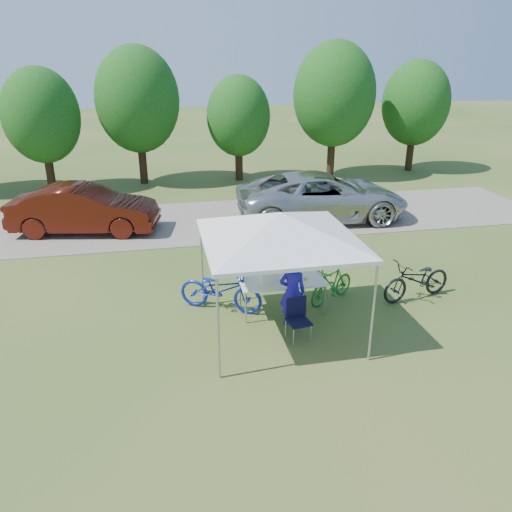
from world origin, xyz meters
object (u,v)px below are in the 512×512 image
(minivan, at_px, (322,196))
(folding_chair, at_px, (297,315))
(sedan, at_px, (84,209))
(cooler, at_px, (269,276))
(bike_green, at_px, (332,284))
(folding_table, at_px, (283,283))
(bike_blue, at_px, (221,289))
(bike_dark, at_px, (417,280))
(cyclist, at_px, (292,292))

(minivan, bearing_deg, folding_chair, 160.05)
(folding_chair, xyz_separation_m, sedan, (-5.20, 7.98, 0.29))
(cooler, relative_size, bike_green, 0.27)
(folding_chair, bearing_deg, folding_table, 82.91)
(bike_blue, distance_m, minivan, 7.70)
(cooler, xyz_separation_m, minivan, (3.48, 6.62, -0.09))
(bike_dark, bearing_deg, cooler, -102.61)
(bike_blue, bearing_deg, folding_table, -78.85)
(cyclist, distance_m, minivan, 7.82)
(folding_chair, distance_m, cyclist, 0.63)
(cooler, relative_size, bike_dark, 0.21)
(folding_chair, relative_size, cyclist, 0.56)
(cyclist, xyz_separation_m, minivan, (3.07, 7.19, 0.08))
(folding_table, distance_m, bike_blue, 1.48)
(minivan, bearing_deg, cooler, 154.15)
(folding_chair, relative_size, sedan, 0.19)
(sedan, bearing_deg, cooler, -134.54)
(minivan, xyz_separation_m, sedan, (-8.31, 0.21, -0.06))
(cooler, relative_size, sedan, 0.09)
(folding_table, bearing_deg, folding_chair, -87.96)
(folding_chair, distance_m, bike_dark, 3.61)
(folding_table, relative_size, bike_green, 1.29)
(cooler, distance_m, bike_green, 1.76)
(bike_green, distance_m, bike_dark, 2.14)
(bike_dark, bearing_deg, sedan, -141.40)
(folding_table, height_order, bike_green, bike_green)
(cyclist, distance_m, bike_dark, 3.44)
(cyclist, bearing_deg, bike_green, -135.44)
(folding_table, bearing_deg, cyclist, -82.37)
(minivan, height_order, sedan, minivan)
(folding_table, height_order, cooler, cooler)
(cooler, xyz_separation_m, bike_blue, (-1.07, 0.41, -0.43))
(bike_blue, bearing_deg, minivan, -8.68)
(folding_table, xyz_separation_m, cyclist, (0.08, -0.57, 0.03))
(cooler, height_order, minivan, minivan)
(folding_table, height_order, bike_dark, bike_dark)
(folding_table, distance_m, minivan, 7.33)
(cyclist, height_order, minivan, minivan)
(cyclist, height_order, bike_dark, cyclist)
(folding_chair, distance_m, bike_blue, 2.12)
(bike_green, relative_size, bike_dark, 0.78)
(bike_blue, relative_size, sedan, 0.42)
(bike_dark, bearing_deg, cyclist, -92.90)
(sedan, bearing_deg, bike_blue, -139.45)
(folding_chair, bearing_deg, bike_blue, 123.61)
(sedan, bearing_deg, folding_table, -132.75)
(folding_table, height_order, bike_blue, bike_blue)
(bike_blue, distance_m, sedan, 7.45)
(cyclist, height_order, bike_blue, cyclist)
(cooler, xyz_separation_m, bike_green, (1.66, 0.32, -0.51))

